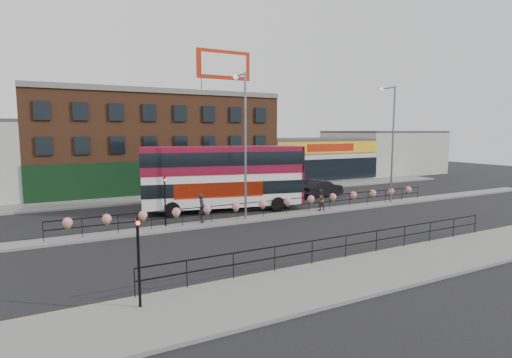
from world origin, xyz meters
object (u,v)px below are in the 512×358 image
car (320,188)px  pedestrian_b (320,200)px  pedestrian_a (202,208)px  lamp_column_east (391,134)px  lamp_column_west (244,133)px  double_decker_bus (224,171)px

car → pedestrian_b: bearing=131.3°
pedestrian_a → pedestrian_b: size_ratio=1.16×
lamp_column_east → lamp_column_west: bearing=180.0°
double_decker_bus → pedestrian_b: size_ratio=7.74×
pedestrian_a → lamp_column_west: bearing=-70.6°
lamp_column_west → lamp_column_east: (13.99, -0.01, -0.12)m
car → lamp_column_west: 13.47m
car → lamp_column_west: bearing=105.9°
lamp_column_east → pedestrian_a: bearing=179.5°
double_decker_bus → pedestrian_b: (6.29, -4.13, -2.14)m
pedestrian_b → lamp_column_west: lamp_column_west is taller
car → pedestrian_a: 15.14m
double_decker_bus → pedestrian_a: 5.31m
double_decker_bus → lamp_column_east: bearing=-15.5°
lamp_column_east → pedestrian_b: bearing=-177.9°
pedestrian_b → lamp_column_west: bearing=1.6°
car → double_decker_bus: bearing=88.2°
pedestrian_a → double_decker_bus: bearing=-19.2°
pedestrian_b → lamp_column_west: 8.23m
car → lamp_column_east: (3.01, -5.74, 5.19)m
pedestrian_a → lamp_column_west: lamp_column_west is taller
double_decker_bus → pedestrian_a: size_ratio=6.67×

